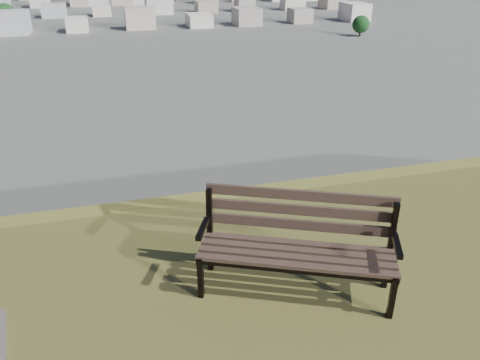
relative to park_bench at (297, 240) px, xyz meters
name	(u,v)px	position (x,y,z in m)	size (l,w,h in m)	color
park_bench	(297,240)	(0.00, 0.00, 0.00)	(1.93, 1.32, 0.97)	#49332A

